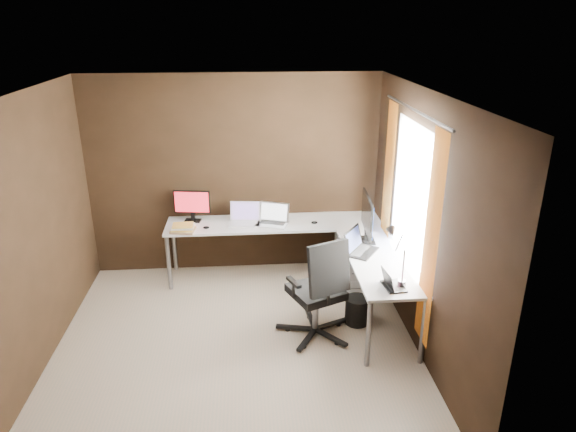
% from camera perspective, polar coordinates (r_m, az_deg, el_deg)
% --- Properties ---
extents(room, '(3.60, 3.60, 2.50)m').
position_cam_1_polar(room, '(4.80, -2.19, -1.04)').
color(room, tan).
rests_on(room, ground).
extents(desk, '(2.65, 2.25, 0.73)m').
position_cam_1_polar(desk, '(5.97, 2.26, -2.69)').
color(desk, white).
rests_on(desk, ground).
extents(drawer_pedestal, '(0.42, 0.50, 0.60)m').
position_cam_1_polar(drawer_pedestal, '(6.32, 7.40, -5.22)').
color(drawer_pedestal, white).
rests_on(drawer_pedestal, ground).
extents(monitor_left, '(0.45, 0.15, 0.39)m').
position_cam_1_polar(monitor_left, '(6.42, -10.62, 1.33)').
color(monitor_left, black).
rests_on(monitor_left, desk).
extents(monitor_right, '(0.18, 0.65, 0.53)m').
position_cam_1_polar(monitor_right, '(5.77, 8.80, -0.02)').
color(monitor_right, black).
rests_on(monitor_right, desk).
extents(laptop_white, '(0.40, 0.30, 0.25)m').
position_cam_1_polar(laptop_white, '(6.33, -4.80, -0.28)').
color(laptop_white, white).
rests_on(laptop_white, desk).
extents(laptop_silver, '(0.44, 0.37, 0.25)m').
position_cam_1_polar(laptop_silver, '(6.28, -1.70, -0.39)').
color(laptop_silver, silver).
rests_on(laptop_silver, desk).
extents(laptop_black_big, '(0.44, 0.46, 0.25)m').
position_cam_1_polar(laptop_black_big, '(5.58, 7.84, -3.44)').
color(laptop_black_big, black).
rests_on(laptop_black_big, desk).
extents(laptop_black_small, '(0.21, 0.27, 0.17)m').
position_cam_1_polar(laptop_black_small, '(4.93, 11.42, -7.37)').
color(laptop_black_small, black).
rests_on(laptop_black_small, desk).
extents(book_stack, '(0.30, 0.26, 0.09)m').
position_cam_1_polar(book_stack, '(6.18, -11.59, -1.32)').
color(book_stack, '#93714F').
rests_on(book_stack, desk).
extents(mouse_left, '(0.08, 0.06, 0.03)m').
position_cam_1_polar(mouse_left, '(6.22, -9.08, -1.27)').
color(mouse_left, black).
rests_on(mouse_left, desk).
extents(mouse_corner, '(0.09, 0.07, 0.03)m').
position_cam_1_polar(mouse_corner, '(6.29, 2.96, -0.73)').
color(mouse_corner, black).
rests_on(mouse_corner, desk).
extents(desk_lamp, '(0.19, 0.22, 0.58)m').
position_cam_1_polar(desk_lamp, '(4.87, 11.89, -3.56)').
color(desk_lamp, slate).
rests_on(desk_lamp, desk).
extents(office_chair, '(0.63, 0.67, 1.11)m').
position_cam_1_polar(office_chair, '(5.33, 3.33, -10.11)').
color(office_chair, black).
rests_on(office_chair, ground).
extents(wastebasket, '(0.26, 0.26, 0.30)m').
position_cam_1_polar(wastebasket, '(5.66, 7.69, -10.35)').
color(wastebasket, black).
rests_on(wastebasket, ground).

